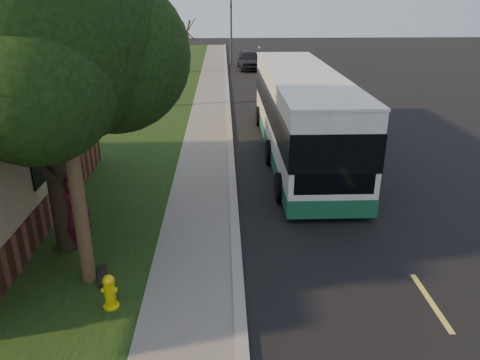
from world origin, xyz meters
The scene contains 15 objects.
ground centered at (0.00, 0.00, 0.00)m, with size 120.00×120.00×0.00m, color black.
road centered at (4.00, 10.00, 0.01)m, with size 8.00×80.00×0.01m, color black.
curb centered at (0.00, 10.00, 0.06)m, with size 0.25×80.00×0.12m, color gray.
sidewalk centered at (-1.00, 10.00, 0.04)m, with size 2.00×80.00×0.08m, color slate.
grass_verge centered at (-4.50, 10.00, 0.04)m, with size 5.00×80.00×0.07m, color black.
fire_hydrant centered at (-2.60, 0.00, 0.43)m, with size 0.32×0.32×0.74m.
utility_pole centered at (-3.31, 0.99, 4.63)m, with size 2.86×3.21×9.07m.
leafy_tree centered at (-4.17, 2.65, 5.17)m, with size 6.30×6.00×7.80m.
bare_tree_near centered at (-3.50, 18.00, 2.15)m, with size 1.38×1.21×4.31m.
bare_tree_far centered at (-3.00, 30.00, 2.00)m, with size 1.38×1.21×4.03m.
traffic_signal centered at (0.50, 34.00, 3.16)m, with size 0.18×0.22×5.50m.
transit_bus centered at (2.69, 9.54, 1.74)m, with size 2.78×12.04×3.26m.
skateboarder centered at (-3.87, 2.35, 1.04)m, with size 0.71×0.47×1.94m, color #521024.
skateboard_main centered at (-3.03, 1.07, 0.13)m, with size 0.42×0.88×0.08m.
distant_car centered at (1.95, 31.66, 0.77)m, with size 1.81×4.50×1.53m, color black.
Camera 1 is at (-0.28, -7.93, 6.01)m, focal length 35.00 mm.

